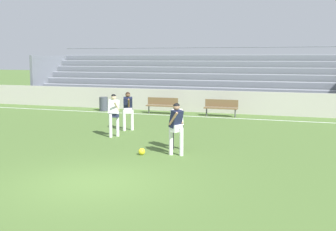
% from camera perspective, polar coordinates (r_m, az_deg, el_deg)
% --- Properties ---
extents(ground_plane, '(160.00, 160.00, 0.00)m').
position_cam_1_polar(ground_plane, '(11.32, -9.68, -8.67)').
color(ground_plane, '#4C6B30').
extents(field_line_sideline, '(44.00, 0.12, 0.01)m').
position_cam_1_polar(field_line_sideline, '(23.03, 5.82, -0.23)').
color(field_line_sideline, white).
rests_on(field_line_sideline, ground).
extents(sideline_wall, '(48.00, 0.16, 1.28)m').
position_cam_1_polar(sideline_wall, '(24.76, 6.86, 1.79)').
color(sideline_wall, '#BCB7AD').
rests_on(sideline_wall, ground).
extents(bleacher_stand, '(21.44, 4.83, 3.87)m').
position_cam_1_polar(bleacher_stand, '(28.79, 2.60, 4.84)').
color(bleacher_stand, '#9EA3AD').
rests_on(bleacher_stand, ground).
extents(bench_far_left, '(1.80, 0.40, 0.90)m').
position_cam_1_polar(bench_far_left, '(24.32, -0.77, 1.52)').
color(bench_far_left, brown).
rests_on(bench_far_left, ground).
extents(bench_centre_sideline, '(1.80, 0.40, 0.90)m').
position_cam_1_polar(bench_centre_sideline, '(23.38, 7.01, 1.21)').
color(bench_centre_sideline, brown).
rests_on(bench_centre_sideline, ground).
extents(trash_bin, '(0.51, 0.51, 0.83)m').
position_cam_1_polar(trash_bin, '(25.87, -8.47, 1.51)').
color(trash_bin, '#3D424C').
rests_on(trash_bin, ground).
extents(player_dark_overlapping, '(0.49, 0.65, 1.70)m').
position_cam_1_polar(player_dark_overlapping, '(13.94, 1.08, -1.18)').
color(player_dark_overlapping, white).
rests_on(player_dark_overlapping, ground).
extents(player_white_pressing_high, '(0.53, 0.73, 1.61)m').
position_cam_1_polar(player_white_pressing_high, '(14.88, 1.16, -0.86)').
color(player_white_pressing_high, black).
rests_on(player_white_pressing_high, ground).
extents(player_white_challenging, '(0.44, 0.65, 1.72)m').
position_cam_1_polar(player_white_challenging, '(17.32, -7.15, 0.56)').
color(player_white_challenging, white).
rests_on(player_white_challenging, ground).
extents(player_dark_dropping_back, '(0.49, 0.76, 1.68)m').
position_cam_1_polar(player_dark_dropping_back, '(18.78, -5.29, 1.05)').
color(player_dark_dropping_back, white).
rests_on(player_dark_dropping_back, ground).
extents(soccer_ball, '(0.22, 0.22, 0.22)m').
position_cam_1_polar(soccer_ball, '(14.19, -3.48, -4.76)').
color(soccer_ball, yellow).
rests_on(soccer_ball, ground).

